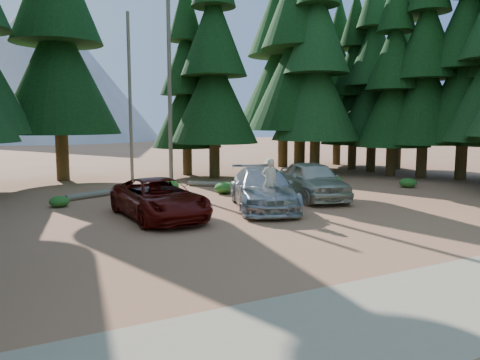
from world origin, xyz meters
The scene contains 20 objects.
ground centered at (0.00, 0.00, 0.00)m, with size 160.00×160.00×0.00m, color #A26644.
gravel_strip centered at (0.00, -6.50, 0.01)m, with size 26.00×3.50×0.01m, color tan.
forest_belt_north centered at (0.00, 15.00, 0.00)m, with size 36.00×7.00×22.00m, color black, non-canonical shape.
snag_front centered at (0.80, 14.50, 6.00)m, with size 0.24×0.24×12.00m, color #6F6658.
snag_back centered at (-1.20, 16.00, 5.00)m, with size 0.20×0.20×10.00m, color #6F6658.
mountain_peak centered at (-2.59, 88.23, 12.71)m, with size 48.00×50.00×28.00m.
red_pickup centered at (-3.35, 3.90, 0.73)m, with size 2.42×5.25×1.46m, color #590B07.
silver_minivan_center centered at (1.00, 3.82, 0.81)m, with size 2.28×5.60×1.62m, color #A9ACB2.
silver_minivan_right centered at (4.24, 4.84, 0.86)m, with size 2.04×5.07×1.73m, color beige.
frisbee_player centered at (0.60, 2.63, 1.31)m, with size 0.72×0.58×1.71m.
log_left centered at (-4.05, 10.14, 0.15)m, with size 0.29×0.29×4.09m, color #6F6658.
log_mid centered at (2.06, 10.50, 0.14)m, with size 0.27×0.27×3.33m, color #6F6658.
log_right centered at (5.18, 7.04, 0.16)m, with size 0.32×0.32×4.96m, color #6F6658.
shrub_far_left centered at (-6.34, 8.04, 0.23)m, with size 0.82×0.82×0.45m, color #216C20.
shrub_left centered at (-3.25, 9.03, 0.21)m, with size 0.75×0.75×0.41m, color #216C20.
shrub_center_left centered at (-1.03, 9.86, 0.33)m, with size 1.18×1.18×0.65m, color #216C20.
shrub_center_right centered at (3.07, 7.04, 0.34)m, with size 1.24×1.24×0.68m, color #216C20.
shrub_right centered at (1.36, 8.12, 0.29)m, with size 1.04×1.04×0.57m, color #216C20.
shrub_far_right centered at (7.55, 7.55, 0.32)m, with size 1.15×1.15×0.63m, color #216C20.
shrub_edge_east centered at (11.07, 5.50, 0.26)m, with size 0.93×0.93×0.51m, color #216C20.
Camera 1 is at (-8.55, -12.46, 3.53)m, focal length 35.00 mm.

